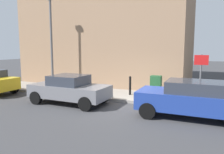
# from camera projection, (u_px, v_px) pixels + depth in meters

# --- Properties ---
(ground) EXTENTS (80.00, 80.00, 0.00)m
(ground) POSITION_uv_depth(u_px,v_px,m) (130.00, 107.00, 10.32)
(ground) COLOR #38383A
(sidewalk) EXTENTS (2.62, 30.00, 0.15)m
(sidewalk) POSITION_uv_depth(u_px,v_px,m) (52.00, 89.00, 14.41)
(sidewalk) COLOR gray
(sidewalk) RESTS_ON ground
(corner_building) EXTENTS (8.02, 12.03, 9.80)m
(corner_building) POSITION_uv_depth(u_px,v_px,m) (112.00, 21.00, 17.77)
(corner_building) COLOR #937256
(corner_building) RESTS_ON ground
(car_blue) EXTENTS (1.88, 4.48, 1.47)m
(car_blue) POSITION_uv_depth(u_px,v_px,m) (196.00, 99.00, 8.55)
(car_blue) COLOR navy
(car_blue) RESTS_ON ground
(car_grey) EXTENTS (1.91, 3.94, 1.41)m
(car_grey) POSITION_uv_depth(u_px,v_px,m) (69.00, 89.00, 10.86)
(car_grey) COLOR slate
(car_grey) RESTS_ON ground
(utility_cabinet) EXTENTS (0.46, 0.61, 1.15)m
(utility_cabinet) POSITION_uv_depth(u_px,v_px,m) (156.00, 87.00, 11.52)
(utility_cabinet) COLOR #1E4C28
(utility_cabinet) RESTS_ON sidewalk
(bollard_near_cabinet) EXTENTS (0.14, 0.14, 1.04)m
(bollard_near_cabinet) POSITION_uv_depth(u_px,v_px,m) (130.00, 85.00, 12.19)
(bollard_near_cabinet) COLOR black
(bollard_near_cabinet) RESTS_ON sidewalk
(street_sign) EXTENTS (0.08, 0.60, 2.30)m
(street_sign) POSITION_uv_depth(u_px,v_px,m) (201.00, 72.00, 9.88)
(street_sign) COLOR #59595B
(street_sign) RESTS_ON sidewalk
(lamppost) EXTENTS (0.20, 0.44, 5.72)m
(lamppost) POSITION_uv_depth(u_px,v_px,m) (51.00, 39.00, 13.97)
(lamppost) COLOR #59595B
(lamppost) RESTS_ON sidewalk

